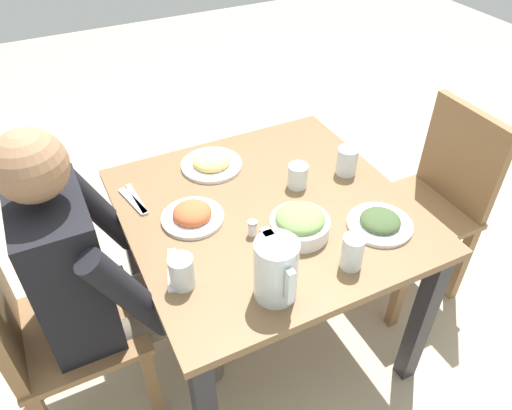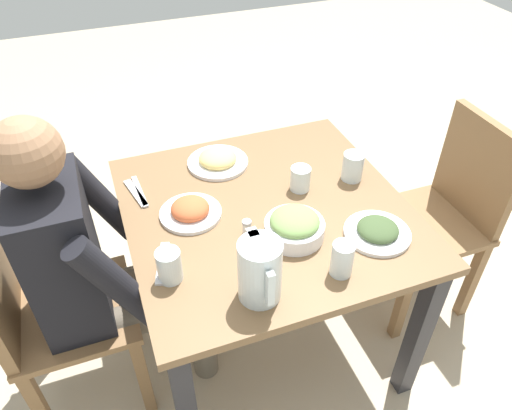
{
  "view_description": "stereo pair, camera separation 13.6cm",
  "coord_description": "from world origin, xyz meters",
  "px_view_note": "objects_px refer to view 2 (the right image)",
  "views": [
    {
      "loc": [
        1.12,
        -0.59,
        1.76
      ],
      "look_at": [
        -0.05,
        -0.02,
        0.68
      ],
      "focal_mm": 34.18,
      "sensor_mm": 36.0,
      "label": 1
    },
    {
      "loc": [
        1.17,
        -0.47,
        1.76
      ],
      "look_at": [
        -0.05,
        -0.02,
        0.68
      ],
      "focal_mm": 34.18,
      "sensor_mm": 36.0,
      "label": 2
    }
  ],
  "objects_px": {
    "plate_dolmas": "(378,231)",
    "water_glass_far_left": "(300,179)",
    "water_glass_far_right": "(353,167)",
    "salt_shaker": "(247,227)",
    "salad_bowl": "(294,226)",
    "water_glass_by_pitcher": "(169,266)",
    "diner_near": "(98,262)",
    "chair_far": "(446,209)",
    "dining_table": "(266,232)",
    "plate_rice_curry": "(190,210)",
    "plate_fries": "(218,160)",
    "water_pitcher": "(260,271)",
    "water_glass_near_right": "(342,259)",
    "chair_near": "(43,309)"
  },
  "relations": [
    {
      "from": "salad_bowl",
      "to": "plate_fries",
      "type": "xyz_separation_m",
      "value": [
        -0.46,
        -0.11,
        -0.02
      ]
    },
    {
      "from": "chair_near",
      "to": "water_glass_far_right",
      "type": "distance_m",
      "value": 1.15
    },
    {
      "from": "plate_rice_curry",
      "to": "salt_shaker",
      "type": "height_order",
      "value": "plate_rice_curry"
    },
    {
      "from": "dining_table",
      "to": "salt_shaker",
      "type": "height_order",
      "value": "salt_shaker"
    },
    {
      "from": "plate_rice_curry",
      "to": "water_glass_far_right",
      "type": "relative_size",
      "value": 1.99
    },
    {
      "from": "water_glass_far_left",
      "to": "water_glass_near_right",
      "type": "bearing_deg",
      "value": -7.53
    },
    {
      "from": "salad_bowl",
      "to": "plate_fries",
      "type": "bearing_deg",
      "value": -166.67
    },
    {
      "from": "diner_near",
      "to": "water_glass_by_pitcher",
      "type": "relative_size",
      "value": 11.47
    },
    {
      "from": "water_glass_far_right",
      "to": "salt_shaker",
      "type": "xyz_separation_m",
      "value": [
        0.15,
        -0.45,
        -0.02
      ]
    },
    {
      "from": "chair_near",
      "to": "salt_shaker",
      "type": "height_order",
      "value": "chair_near"
    },
    {
      "from": "chair_near",
      "to": "chair_far",
      "type": "relative_size",
      "value": 1.0
    },
    {
      "from": "plate_dolmas",
      "to": "water_glass_far_left",
      "type": "relative_size",
      "value": 2.42
    },
    {
      "from": "dining_table",
      "to": "plate_dolmas",
      "type": "distance_m",
      "value": 0.39
    },
    {
      "from": "dining_table",
      "to": "plate_rice_curry",
      "type": "distance_m",
      "value": 0.29
    },
    {
      "from": "water_pitcher",
      "to": "plate_dolmas",
      "type": "relative_size",
      "value": 0.9
    },
    {
      "from": "plate_rice_curry",
      "to": "plate_dolmas",
      "type": "distance_m",
      "value": 0.61
    },
    {
      "from": "salad_bowl",
      "to": "water_glass_by_pitcher",
      "type": "distance_m",
      "value": 0.4
    },
    {
      "from": "water_glass_by_pitcher",
      "to": "dining_table",
      "type": "bearing_deg",
      "value": 118.12
    },
    {
      "from": "diner_near",
      "to": "salad_bowl",
      "type": "relative_size",
      "value": 6.18
    },
    {
      "from": "water_glass_by_pitcher",
      "to": "water_glass_far_right",
      "type": "distance_m",
      "value": 0.76
    },
    {
      "from": "plate_dolmas",
      "to": "water_glass_near_right",
      "type": "xyz_separation_m",
      "value": [
        0.1,
        -0.18,
        0.04
      ]
    },
    {
      "from": "diner_near",
      "to": "plate_rice_curry",
      "type": "relative_size",
      "value": 5.67
    },
    {
      "from": "water_pitcher",
      "to": "water_glass_near_right",
      "type": "distance_m",
      "value": 0.25
    },
    {
      "from": "water_glass_by_pitcher",
      "to": "salt_shaker",
      "type": "height_order",
      "value": "water_glass_by_pitcher"
    },
    {
      "from": "dining_table",
      "to": "diner_near",
      "type": "xyz_separation_m",
      "value": [
        -0.01,
        -0.57,
        0.04
      ]
    },
    {
      "from": "salt_shaker",
      "to": "dining_table",
      "type": "bearing_deg",
      "value": 133.53
    },
    {
      "from": "plate_rice_curry",
      "to": "chair_near",
      "type": "bearing_deg",
      "value": -85.15
    },
    {
      "from": "plate_fries",
      "to": "water_glass_near_right",
      "type": "xyz_separation_m",
      "value": [
        0.65,
        0.17,
        0.04
      ]
    },
    {
      "from": "dining_table",
      "to": "salad_bowl",
      "type": "distance_m",
      "value": 0.22
    },
    {
      "from": "water_pitcher",
      "to": "water_glass_near_right",
      "type": "relative_size",
      "value": 1.73
    },
    {
      "from": "salad_bowl",
      "to": "water_glass_by_pitcher",
      "type": "xyz_separation_m",
      "value": [
        0.04,
        -0.4,
        0.01
      ]
    },
    {
      "from": "chair_far",
      "to": "salt_shaker",
      "type": "distance_m",
      "value": 0.91
    },
    {
      "from": "plate_dolmas",
      "to": "chair_far",
      "type": "bearing_deg",
      "value": 114.11
    },
    {
      "from": "plate_rice_curry",
      "to": "water_glass_near_right",
      "type": "bearing_deg",
      "value": 40.69
    },
    {
      "from": "dining_table",
      "to": "plate_fries",
      "type": "bearing_deg",
      "value": -165.51
    },
    {
      "from": "plate_dolmas",
      "to": "plate_fries",
      "type": "bearing_deg",
      "value": -146.9
    },
    {
      "from": "salad_bowl",
      "to": "water_glass_near_right",
      "type": "xyz_separation_m",
      "value": [
        0.19,
        0.06,
        0.01
      ]
    },
    {
      "from": "chair_far",
      "to": "salt_shaker",
      "type": "relative_size",
      "value": 16.11
    },
    {
      "from": "chair_near",
      "to": "plate_fries",
      "type": "distance_m",
      "value": 0.79
    },
    {
      "from": "diner_near",
      "to": "water_glass_far_left",
      "type": "xyz_separation_m",
      "value": [
        -0.05,
        0.72,
        0.11
      ]
    },
    {
      "from": "chair_near",
      "to": "water_pitcher",
      "type": "relative_size",
      "value": 4.58
    },
    {
      "from": "water_glass_by_pitcher",
      "to": "salt_shaker",
      "type": "xyz_separation_m",
      "value": [
        -0.1,
        0.27,
        -0.02
      ]
    },
    {
      "from": "chair_far",
      "to": "salad_bowl",
      "type": "bearing_deg",
      "value": -79.77
    },
    {
      "from": "diner_near",
      "to": "plate_fries",
      "type": "relative_size",
      "value": 5.1
    },
    {
      "from": "plate_fries",
      "to": "plate_rice_curry",
      "type": "xyz_separation_m",
      "value": [
        0.25,
        -0.17,
        0.0
      ]
    },
    {
      "from": "salad_bowl",
      "to": "plate_rice_curry",
      "type": "relative_size",
      "value": 0.92
    },
    {
      "from": "plate_fries",
      "to": "water_glass_by_pitcher",
      "type": "distance_m",
      "value": 0.58
    },
    {
      "from": "water_glass_far_right",
      "to": "dining_table",
      "type": "bearing_deg",
      "value": -81.98
    },
    {
      "from": "plate_fries",
      "to": "plate_dolmas",
      "type": "relative_size",
      "value": 1.08
    },
    {
      "from": "water_glass_near_right",
      "to": "plate_dolmas",
      "type": "bearing_deg",
      "value": 119.03
    }
  ]
}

